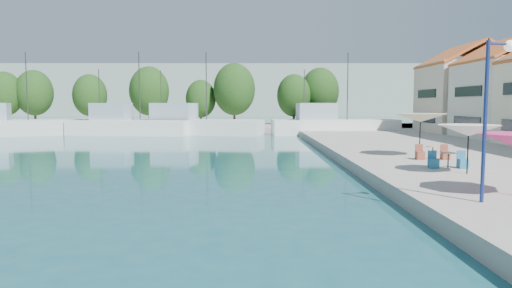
{
  "coord_description": "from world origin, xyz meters",
  "views": [
    {
      "loc": [
        0.77,
        0.87,
        3.66
      ],
      "look_at": [
        0.86,
        26.0,
        1.46
      ],
      "focal_mm": 32.0,
      "sensor_mm": 36.0,
      "label": 1
    }
  ],
  "objects_px": {
    "trawler_01": "(5,126)",
    "umbrella_cream": "(420,118)",
    "trawler_02": "(126,126)",
    "street_lamp": "(495,90)",
    "trawler_03": "(190,126)",
    "umbrella_white": "(469,130)",
    "trawler_04": "(331,126)"
  },
  "relations": [
    {
      "from": "umbrella_cream",
      "to": "street_lamp",
      "type": "relative_size",
      "value": 0.61
    },
    {
      "from": "trawler_04",
      "to": "street_lamp",
      "type": "relative_size",
      "value": 3.04
    },
    {
      "from": "umbrella_cream",
      "to": "trawler_04",
      "type": "bearing_deg",
      "value": 90.81
    },
    {
      "from": "trawler_02",
      "to": "umbrella_cream",
      "type": "relative_size",
      "value": 4.71
    },
    {
      "from": "trawler_03",
      "to": "trawler_04",
      "type": "distance_m",
      "value": 17.1
    },
    {
      "from": "trawler_04",
      "to": "umbrella_white",
      "type": "relative_size",
      "value": 5.64
    },
    {
      "from": "trawler_04",
      "to": "street_lamp",
      "type": "distance_m",
      "value": 40.9
    },
    {
      "from": "trawler_03",
      "to": "umbrella_white",
      "type": "relative_size",
      "value": 6.38
    },
    {
      "from": "trawler_03",
      "to": "umbrella_white",
      "type": "distance_m",
      "value": 39.42
    },
    {
      "from": "umbrella_white",
      "to": "street_lamp",
      "type": "height_order",
      "value": "street_lamp"
    },
    {
      "from": "trawler_01",
      "to": "umbrella_cream",
      "type": "relative_size",
      "value": 6.56
    },
    {
      "from": "trawler_02",
      "to": "umbrella_cream",
      "type": "height_order",
      "value": "trawler_02"
    },
    {
      "from": "street_lamp",
      "to": "umbrella_cream",
      "type": "bearing_deg",
      "value": 65.59
    },
    {
      "from": "umbrella_cream",
      "to": "street_lamp",
      "type": "height_order",
      "value": "street_lamp"
    },
    {
      "from": "umbrella_white",
      "to": "street_lamp",
      "type": "relative_size",
      "value": 0.54
    },
    {
      "from": "trawler_01",
      "to": "trawler_03",
      "type": "relative_size",
      "value": 1.17
    },
    {
      "from": "trawler_01",
      "to": "trawler_04",
      "type": "relative_size",
      "value": 1.33
    },
    {
      "from": "umbrella_cream",
      "to": "street_lamp",
      "type": "xyz_separation_m",
      "value": [
        -2.28,
        -12.49,
        1.22
      ]
    },
    {
      "from": "trawler_01",
      "to": "trawler_03",
      "type": "bearing_deg",
      "value": -15.63
    },
    {
      "from": "umbrella_white",
      "to": "umbrella_cream",
      "type": "height_order",
      "value": "umbrella_cream"
    },
    {
      "from": "trawler_01",
      "to": "umbrella_cream",
      "type": "distance_m",
      "value": 47.36
    },
    {
      "from": "trawler_03",
      "to": "street_lamp",
      "type": "xyz_separation_m",
      "value": [
        15.21,
        -41.22,
        3.02
      ]
    },
    {
      "from": "trawler_03",
      "to": "umbrella_cream",
      "type": "distance_m",
      "value": 33.69
    },
    {
      "from": "trawler_01",
      "to": "umbrella_white",
      "type": "height_order",
      "value": "trawler_01"
    },
    {
      "from": "trawler_01",
      "to": "street_lamp",
      "type": "xyz_separation_m",
      "value": [
        36.67,
        -39.36,
        3.02
      ]
    },
    {
      "from": "umbrella_white",
      "to": "trawler_03",
      "type": "bearing_deg",
      "value": 115.84
    },
    {
      "from": "trawler_01",
      "to": "trawler_02",
      "type": "bearing_deg",
      "value": -18.31
    },
    {
      "from": "trawler_01",
      "to": "trawler_03",
      "type": "height_order",
      "value": "same"
    },
    {
      "from": "trawler_02",
      "to": "umbrella_cream",
      "type": "bearing_deg",
      "value": -40.65
    },
    {
      "from": "trawler_02",
      "to": "street_lamp",
      "type": "height_order",
      "value": "trawler_02"
    },
    {
      "from": "trawler_03",
      "to": "umbrella_white",
      "type": "bearing_deg",
      "value": -50.95
    },
    {
      "from": "trawler_03",
      "to": "street_lamp",
      "type": "distance_m",
      "value": 44.04
    }
  ]
}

